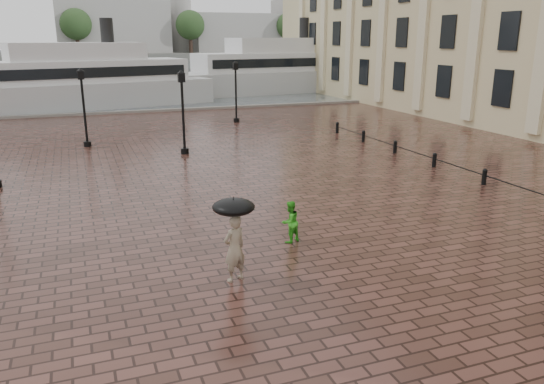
{
  "coord_description": "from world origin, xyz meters",
  "views": [
    {
      "loc": [
        -2.53,
        -14.75,
        6.22
      ],
      "look_at": [
        3.21,
        0.67,
        1.4
      ],
      "focal_mm": 35.0,
      "sensor_mm": 36.0,
      "label": 1
    }
  ],
  "objects_px": {
    "child_pedestrian": "(290,222)",
    "ferry_near": "(79,81)",
    "adult_pedestrian": "(234,249)",
    "ferry_far": "(282,70)",
    "street_lamps": "(91,108)"
  },
  "relations": [
    {
      "from": "street_lamps",
      "to": "ferry_far",
      "type": "height_order",
      "value": "ferry_far"
    },
    {
      "from": "street_lamps",
      "to": "ferry_far",
      "type": "distance_m",
      "value": 34.88
    },
    {
      "from": "child_pedestrian",
      "to": "ferry_far",
      "type": "distance_m",
      "value": 47.97
    },
    {
      "from": "child_pedestrian",
      "to": "ferry_far",
      "type": "xyz_separation_m",
      "value": [
        17.25,
        44.72,
        1.86
      ]
    },
    {
      "from": "adult_pedestrian",
      "to": "child_pedestrian",
      "type": "distance_m",
      "value": 3.17
    },
    {
      "from": "ferry_near",
      "to": "street_lamps",
      "type": "bearing_deg",
      "value": -102.44
    },
    {
      "from": "street_lamps",
      "to": "ferry_near",
      "type": "bearing_deg",
      "value": 90.75
    },
    {
      "from": "child_pedestrian",
      "to": "ferry_far",
      "type": "relative_size",
      "value": 0.05
    },
    {
      "from": "adult_pedestrian",
      "to": "ferry_near",
      "type": "bearing_deg",
      "value": -105.98
    },
    {
      "from": "ferry_near",
      "to": "ferry_far",
      "type": "height_order",
      "value": "ferry_far"
    },
    {
      "from": "child_pedestrian",
      "to": "ferry_near",
      "type": "height_order",
      "value": "ferry_near"
    },
    {
      "from": "street_lamps",
      "to": "adult_pedestrian",
      "type": "relative_size",
      "value": 11.81
    },
    {
      "from": "street_lamps",
      "to": "child_pedestrian",
      "type": "relative_size",
      "value": 16.02
    },
    {
      "from": "child_pedestrian",
      "to": "ferry_near",
      "type": "distance_m",
      "value": 37.72
    },
    {
      "from": "adult_pedestrian",
      "to": "ferry_far",
      "type": "relative_size",
      "value": 0.07
    }
  ]
}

